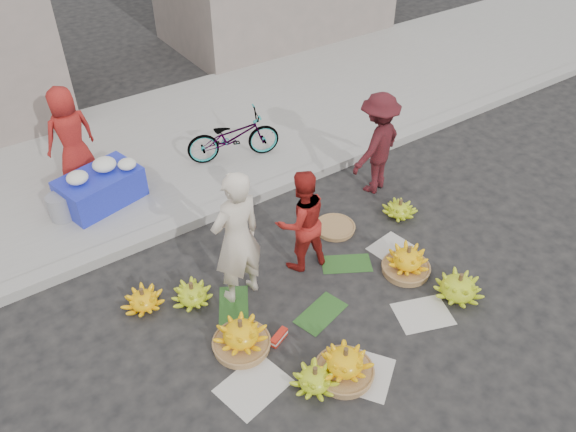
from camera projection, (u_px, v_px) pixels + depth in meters
ground at (318, 300)px, 6.89m from camera, size 80.00×80.00×0.00m
curb at (228, 206)px, 8.26m from camera, size 40.00×0.25×0.15m
sidewalk at (167, 145)px, 9.63m from camera, size 40.00×4.00×0.12m
newspaper_scatter at (360, 343)px, 6.37m from camera, size 3.20×1.80×0.00m
banana_leaves at (301, 293)px, 6.97m from camera, size 2.00×1.00×0.00m
banana_bunch_0 at (241, 336)px, 6.21m from camera, size 0.64×0.64×0.44m
banana_bunch_1 at (315, 378)px, 5.85m from camera, size 0.54×0.54×0.31m
banana_bunch_2 at (345, 364)px, 5.92m from camera, size 0.63×0.63×0.44m
banana_bunch_3 at (459, 287)px, 6.84m from camera, size 0.66×0.66×0.37m
banana_bunch_4 at (407, 261)px, 7.17m from camera, size 0.60×0.60×0.43m
banana_bunch_5 at (400, 209)px, 8.12m from camera, size 0.56×0.56×0.29m
banana_bunch_6 at (192, 294)px, 6.79m from camera, size 0.50×0.50×0.31m
banana_bunch_7 at (143, 299)px, 6.73m from camera, size 0.48×0.48×0.30m
basket_spare at (335, 228)px, 7.93m from camera, size 0.72×0.72×0.06m
incense_stack at (279, 337)px, 6.37m from camera, size 0.26×0.17×0.10m
vendor_cream at (237, 238)px, 6.42m from camera, size 0.70×0.49×1.80m
vendor_red at (301, 221)px, 6.97m from camera, size 0.76×0.62×1.42m
man_striped at (377, 144)px, 8.25m from camera, size 1.15×0.85×1.59m
flower_table at (101, 186)px, 8.11m from camera, size 1.26×0.96×0.66m
grey_bucket at (60, 207)px, 7.85m from camera, size 0.33×0.33×0.37m
flower_vendor at (70, 135)px, 8.30m from camera, size 0.80×0.58×1.51m
bicycle at (233, 136)px, 8.97m from camera, size 0.95×1.59×0.79m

